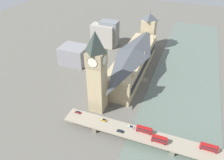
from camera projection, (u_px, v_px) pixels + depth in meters
name	position (u px, v px, depth m)	size (l,w,h in m)	color
ground_plane	(145.00, 80.00, 214.53)	(600.00, 600.00, 0.00)	#605E56
river_water	(184.00, 88.00, 203.31)	(63.26, 360.00, 0.30)	slate
parliament_hall	(133.00, 61.00, 217.14)	(24.60, 103.25, 28.46)	tan
clock_tower	(97.00, 71.00, 160.65)	(13.12, 13.12, 67.18)	tan
victoria_tower	(148.00, 31.00, 261.88)	(15.96, 15.96, 47.29)	tan
road_bridge	(174.00, 145.00, 143.49)	(158.52, 13.12, 6.18)	gray
double_decker_bus_lead	(209.00, 147.00, 137.22)	(10.89, 2.53, 4.68)	red
double_decker_bus_mid	(144.00, 130.00, 149.57)	(11.00, 2.58, 4.62)	red
double_decker_bus_rear	(159.00, 139.00, 142.37)	(10.19, 2.62, 5.02)	red
car_northbound_lead	(78.00, 112.00, 166.51)	(4.54, 1.76, 1.43)	maroon
car_northbound_tail	(104.00, 120.00, 159.75)	(4.08, 1.80, 1.35)	gold
car_southbound_lead	(131.00, 127.00, 154.08)	(4.30, 1.85, 1.27)	silver
car_southbound_mid	(120.00, 131.00, 150.80)	(4.75, 1.74, 1.52)	black
city_block_west	(109.00, 34.00, 271.11)	(21.87, 14.22, 31.54)	slate
city_block_center	(103.00, 35.00, 271.37)	(28.94, 14.36, 27.43)	#A39E93
city_block_east	(74.00, 55.00, 237.26)	(28.47, 22.82, 19.47)	gray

